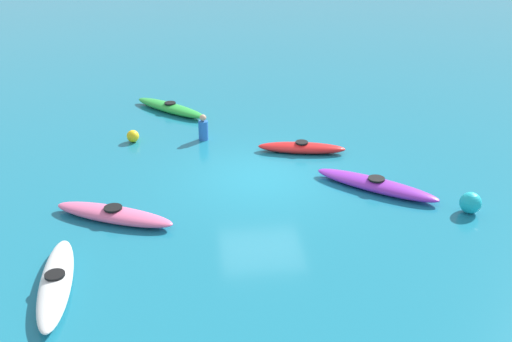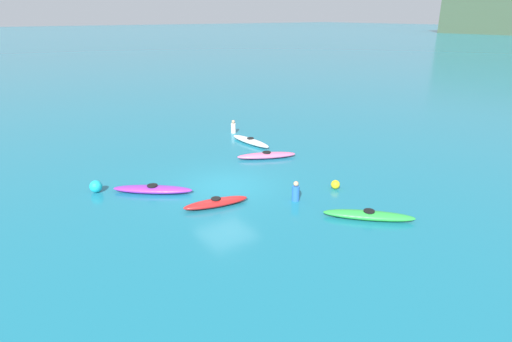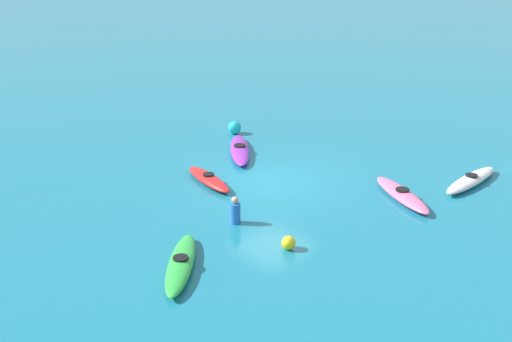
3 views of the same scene
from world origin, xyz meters
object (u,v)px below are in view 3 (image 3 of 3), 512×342
object	(u,v)px
buoy_cyan	(235,128)
kayak_white	(471,180)
kayak_red	(209,179)
buoy_yellow	(288,243)
kayak_purple	(240,150)
kayak_pink	(402,195)
person_by_kayaks	(235,212)
kayak_green	(181,264)

from	to	relation	value
buoy_cyan	kayak_white	bearing A→B (deg)	102.37
kayak_red	buoy_yellow	xyz separation A→B (m)	(1.54, 5.36, 0.04)
kayak_red	buoy_cyan	size ratio (longest dim) A/B	5.09
kayak_white	kayak_purple	xyz separation A→B (m)	(3.71, -7.91, 0.00)
kayak_pink	buoy_yellow	world-z (taller)	buoy_yellow
kayak_pink	person_by_kayaks	xyz separation A→B (m)	(5.24, -2.43, 0.22)
kayak_white	kayak_green	bearing A→B (deg)	-11.19
kayak_white	kayak_pink	bearing A→B (deg)	-17.61
kayak_pink	person_by_kayaks	bearing A→B (deg)	-24.88
kayak_red	kayak_pink	size ratio (longest dim) A/B	0.87
kayak_pink	kayak_purple	world-z (taller)	same
kayak_white	buoy_yellow	xyz separation A→B (m)	(8.12, -1.00, 0.04)
kayak_pink	kayak_white	distance (m)	2.95
kayak_red	kayak_green	xyz separation A→B (m)	(4.46, 4.18, -0.00)
buoy_yellow	person_by_kayaks	world-z (taller)	person_by_kayaks
kayak_purple	kayak_green	distance (m)	9.31
kayak_red	kayak_white	size ratio (longest dim) A/B	0.84
kayak_pink	kayak_purple	xyz separation A→B (m)	(0.89, -7.02, -0.00)
kayak_pink	buoy_yellow	size ratio (longest dim) A/B	8.01
kayak_green	buoy_yellow	distance (m)	3.16
kayak_red	buoy_cyan	world-z (taller)	buoy_cyan
kayak_red	kayak_green	size ratio (longest dim) A/B	0.96
kayak_red	kayak_pink	bearing A→B (deg)	124.54
kayak_pink	buoy_yellow	xyz separation A→B (m)	(5.30, -0.11, 0.04)
kayak_white	buoy_cyan	xyz separation A→B (m)	(2.18, -9.92, 0.12)
kayak_pink	kayak_purple	size ratio (longest dim) A/B	1.01
kayak_red	person_by_kayaks	world-z (taller)	person_by_kayaks
buoy_yellow	person_by_kayaks	distance (m)	2.33
kayak_white	buoy_yellow	distance (m)	8.18
kayak_pink	kayak_white	size ratio (longest dim) A/B	0.97
kayak_white	buoy_yellow	bearing A→B (deg)	-7.03
kayak_red	kayak_purple	size ratio (longest dim) A/B	0.88
kayak_purple	buoy_yellow	distance (m)	8.20
kayak_green	kayak_pink	bearing A→B (deg)	171.09
kayak_red	person_by_kayaks	bearing A→B (deg)	64.11
kayak_pink	kayak_white	world-z (taller)	same
kayak_pink	buoy_cyan	size ratio (longest dim) A/B	5.85
kayak_white	buoy_cyan	bearing A→B (deg)	-77.63
kayak_red	kayak_green	world-z (taller)	same
kayak_red	kayak_green	bearing A→B (deg)	43.13
kayak_white	kayak_green	world-z (taller)	same
kayak_green	kayak_white	bearing A→B (deg)	168.81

